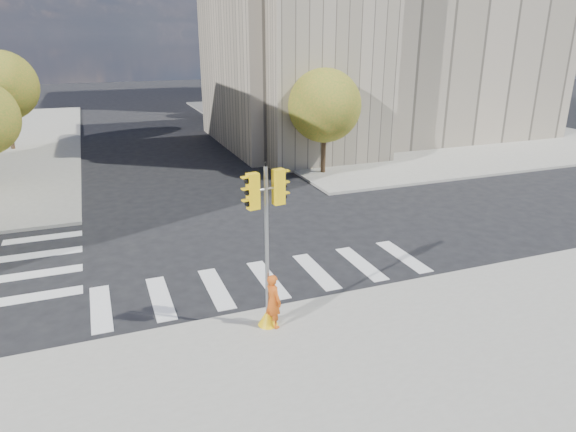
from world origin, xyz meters
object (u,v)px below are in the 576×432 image
(lamp_near, at_px, (305,89))
(traffic_signal, at_px, (267,260))
(photographer, at_px, (273,301))
(lamp_far, at_px, (244,74))

(lamp_near, height_order, traffic_signal, lamp_near)
(lamp_near, bearing_deg, photographer, -115.21)
(traffic_signal, relative_size, photographer, 2.97)
(lamp_far, height_order, photographer, lamp_far)
(lamp_far, bearing_deg, lamp_near, -90.00)
(photographer, bearing_deg, traffic_signal, 22.54)
(traffic_signal, height_order, photographer, traffic_signal)
(lamp_near, xyz_separation_m, photographer, (-8.98, -19.07, -3.63))
(lamp_near, bearing_deg, lamp_far, 90.00)
(lamp_far, distance_m, traffic_signal, 34.27)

